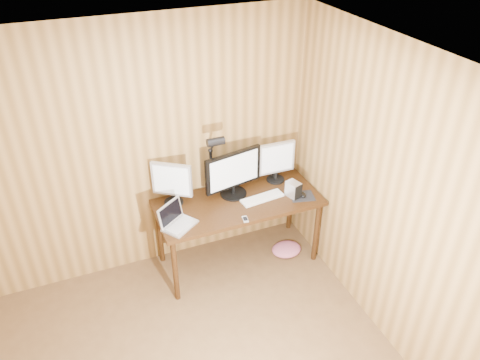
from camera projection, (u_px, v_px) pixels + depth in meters
room_shell at (194, 315)px, 2.69m from camera, size 4.00×4.00×4.00m
desk at (235, 207)px, 4.65m from camera, size 1.60×0.70×0.75m
monitor_center at (233, 173)px, 4.50m from camera, size 0.60×0.26×0.47m
monitor_left at (172, 183)px, 4.38m from camera, size 0.34×0.25×0.44m
monitor_right at (276, 161)px, 4.72m from camera, size 0.39×0.18×0.43m
laptop at (176, 220)px, 4.19m from camera, size 0.37×0.36×0.21m
keyboard at (262, 198)px, 4.56m from camera, size 0.44×0.18×0.02m
mousepad at (302, 196)px, 4.60m from camera, size 0.27×0.24×0.00m
mouse at (302, 194)px, 4.59m from camera, size 0.07×0.11×0.04m
hard_drive at (293, 189)px, 4.56m from camera, size 0.14×0.17×0.16m
phone at (245, 219)px, 4.28m from camera, size 0.06×0.10×0.01m
speaker at (275, 172)px, 4.86m from camera, size 0.06×0.06×0.13m
desk_lamp at (214, 156)px, 4.38m from camera, size 0.16×0.23×0.71m
fabric_pile at (286, 249)px, 4.99m from camera, size 0.36×0.31×0.10m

